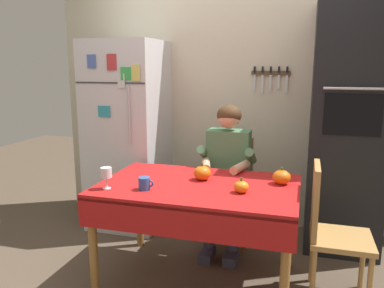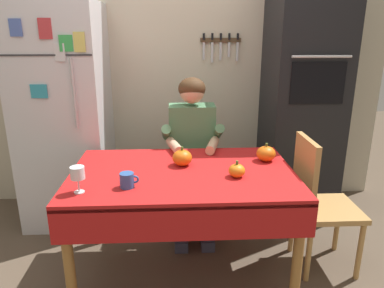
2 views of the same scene
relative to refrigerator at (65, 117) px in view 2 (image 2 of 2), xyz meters
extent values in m
plane|color=brown|center=(0.95, -0.96, -0.90)|extent=(10.00, 10.00, 0.00)
cube|color=beige|center=(1.00, 0.39, 0.40)|extent=(3.70, 0.10, 2.60)
cube|color=#4C3823|center=(1.32, 0.33, 0.60)|extent=(0.36, 0.02, 0.04)
cube|color=silver|center=(1.17, 0.32, 0.51)|extent=(0.02, 0.01, 0.15)
cube|color=black|center=(1.17, 0.32, 0.63)|extent=(0.02, 0.01, 0.06)
cube|color=silver|center=(1.25, 0.32, 0.49)|extent=(0.02, 0.01, 0.17)
cube|color=black|center=(1.25, 0.32, 0.63)|extent=(0.02, 0.01, 0.06)
cube|color=silver|center=(1.32, 0.32, 0.50)|extent=(0.02, 0.01, 0.15)
cube|color=black|center=(1.32, 0.32, 0.63)|extent=(0.02, 0.01, 0.06)
cube|color=silver|center=(1.40, 0.32, 0.52)|extent=(0.02, 0.01, 0.13)
cube|color=black|center=(1.40, 0.32, 0.63)|extent=(0.02, 0.01, 0.06)
cube|color=silver|center=(1.47, 0.32, 0.50)|extent=(0.02, 0.01, 0.16)
cube|color=black|center=(1.47, 0.32, 0.63)|extent=(0.02, 0.01, 0.06)
cube|color=silver|center=(0.00, 0.00, 0.00)|extent=(0.68, 0.68, 1.80)
cylinder|color=silver|center=(0.19, -0.36, 0.25)|extent=(0.02, 0.02, 0.50)
cube|color=#333335|center=(0.00, -0.34, 0.52)|extent=(0.67, 0.01, 0.01)
cube|color=teal|center=(-0.06, -0.35, 0.27)|extent=(0.12, 0.02, 0.10)
cube|color=#E5D666|center=(0.25, -0.35, 0.61)|extent=(0.08, 0.02, 0.14)
cube|color=green|center=(0.16, -0.35, 0.60)|extent=(0.09, 0.02, 0.11)
cube|color=silver|center=(0.11, -0.35, 0.54)|extent=(0.08, 0.02, 0.12)
cube|color=#B73338|center=(0.03, -0.35, 0.70)|extent=(0.09, 0.02, 0.14)
cube|color=#4C66B7|center=(-0.16, -0.35, 0.70)|extent=(0.09, 0.02, 0.12)
cube|color=black|center=(2.00, 0.04, 0.15)|extent=(0.60, 0.60, 2.10)
cube|color=black|center=(2.00, -0.26, 0.30)|extent=(0.42, 0.01, 0.32)
cylinder|color=silver|center=(2.00, -0.29, 0.50)|extent=(0.45, 0.02, 0.02)
cylinder|color=#9E6B33|center=(0.31, -1.25, -0.55)|extent=(0.06, 0.06, 0.70)
cylinder|color=#9E6B33|center=(0.31, -0.47, -0.55)|extent=(0.06, 0.06, 0.70)
cylinder|color=#9E6B33|center=(1.59, -1.25, -0.55)|extent=(0.06, 0.06, 0.70)
cylinder|color=#9E6B33|center=(1.59, -0.47, -0.55)|extent=(0.06, 0.06, 0.70)
cube|color=red|center=(0.95, -0.86, -0.18)|extent=(1.40, 0.90, 0.04)
cube|color=red|center=(0.95, -1.30, -0.28)|extent=(1.40, 0.01, 0.20)
cube|color=brown|center=(1.04, -0.17, -0.47)|extent=(0.40, 0.40, 0.04)
cube|color=brown|center=(1.04, 0.01, -0.21)|extent=(0.36, 0.04, 0.48)
cylinder|color=brown|center=(0.87, -0.34, -0.69)|extent=(0.04, 0.04, 0.41)
cylinder|color=brown|center=(0.87, 0.00, -0.69)|extent=(0.04, 0.04, 0.41)
cylinder|color=brown|center=(1.21, -0.34, -0.69)|extent=(0.04, 0.04, 0.41)
cylinder|color=brown|center=(1.21, 0.00, -0.69)|extent=(0.04, 0.04, 0.41)
cube|color=#38384C|center=(0.94, -0.55, -0.86)|extent=(0.10, 0.22, 0.08)
cube|color=#38384C|center=(1.14, -0.55, -0.86)|extent=(0.10, 0.22, 0.08)
cylinder|color=#38384C|center=(0.94, -0.49, -0.67)|extent=(0.09, 0.09, 0.38)
cylinder|color=#38384C|center=(1.14, -0.49, -0.67)|extent=(0.09, 0.09, 0.38)
cube|color=#38384C|center=(0.95, -0.33, -0.40)|extent=(0.12, 0.40, 0.11)
cube|color=#38384C|center=(1.13, -0.33, -0.40)|extent=(0.12, 0.40, 0.11)
cube|color=#4C7F56|center=(1.04, -0.21, -0.11)|extent=(0.36, 0.20, 0.48)
cylinder|color=#4C7F56|center=(0.84, -0.28, -0.07)|extent=(0.07, 0.26, 0.18)
cylinder|color=#4C7F56|center=(1.24, -0.28, -0.07)|extent=(0.07, 0.26, 0.18)
cylinder|color=#D8A884|center=(0.90, -0.45, -0.13)|extent=(0.13, 0.27, 0.07)
cylinder|color=#D8A884|center=(1.18, -0.45, -0.13)|extent=(0.13, 0.27, 0.07)
sphere|color=#D8A884|center=(1.04, -0.23, 0.24)|extent=(0.19, 0.19, 0.19)
ellipsoid|color=#472D19|center=(1.04, -0.22, 0.26)|extent=(0.21, 0.21, 0.17)
cube|color=tan|center=(1.93, -0.83, -0.47)|extent=(0.40, 0.40, 0.04)
cube|color=tan|center=(1.75, -0.83, -0.21)|extent=(0.04, 0.36, 0.48)
cylinder|color=tan|center=(2.10, -1.00, -0.69)|extent=(0.04, 0.04, 0.41)
cylinder|color=tan|center=(1.76, -1.00, -0.69)|extent=(0.04, 0.04, 0.41)
cylinder|color=tan|center=(2.10, -0.66, -0.69)|extent=(0.04, 0.04, 0.41)
cylinder|color=tan|center=(1.76, -0.66, -0.69)|extent=(0.04, 0.04, 0.41)
cylinder|color=#2D569E|center=(0.63, -1.09, -0.12)|extent=(0.08, 0.08, 0.09)
torus|color=#2D569E|center=(0.67, -1.09, -0.11)|extent=(0.05, 0.01, 0.05)
cylinder|color=white|center=(0.38, -1.14, -0.16)|extent=(0.06, 0.06, 0.01)
cylinder|color=white|center=(0.38, -1.14, -0.12)|extent=(0.01, 0.01, 0.08)
cylinder|color=white|center=(0.38, -1.14, -0.04)|extent=(0.08, 0.08, 0.07)
ellipsoid|color=orange|center=(1.52, -0.70, -0.11)|extent=(0.13, 0.13, 0.10)
cylinder|color=#4C6023|center=(1.52, -0.70, -0.05)|extent=(0.02, 0.02, 0.02)
ellipsoid|color=orange|center=(1.27, -0.97, -0.12)|extent=(0.10, 0.10, 0.08)
cylinder|color=#4C6023|center=(1.27, -0.97, -0.07)|extent=(0.02, 0.02, 0.02)
ellipsoid|color=orange|center=(0.95, -0.76, -0.11)|extent=(0.13, 0.13, 0.11)
cylinder|color=#4C6023|center=(0.95, -0.76, -0.04)|extent=(0.02, 0.02, 0.02)
camera|label=1|loc=(1.65, -3.43, 0.67)|focal=36.42mm
camera|label=2|loc=(0.90, -2.99, 0.69)|focal=34.03mm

